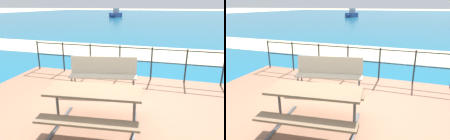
# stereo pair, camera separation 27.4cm
# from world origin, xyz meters

# --- Properties ---
(ground_plane) EXTENTS (240.00, 240.00, 0.00)m
(ground_plane) POSITION_xyz_m (0.00, 0.00, 0.00)
(ground_plane) COLOR beige
(patio_paving) EXTENTS (6.40, 5.20, 0.06)m
(patio_paving) POSITION_xyz_m (0.00, 0.00, 0.03)
(patio_paving) COLOR #996B51
(patio_paving) RESTS_ON ground
(sea_water) EXTENTS (90.00, 90.00, 0.01)m
(sea_water) POSITION_xyz_m (0.00, 40.00, 0.01)
(sea_water) COLOR #196B8E
(sea_water) RESTS_ON ground
(beach_strip) EXTENTS (54.02, 3.49, 0.01)m
(beach_strip) POSITION_xyz_m (0.00, 6.27, 0.01)
(beach_strip) COLOR beige
(beach_strip) RESTS_ON ground
(picnic_table) EXTENTS (1.80, 1.51, 0.78)m
(picnic_table) POSITION_xyz_m (0.25, -0.50, 0.64)
(picnic_table) COLOR #7A6047
(picnic_table) RESTS_ON patio_paving
(park_bench) EXTENTS (1.78, 0.74, 0.91)m
(park_bench) POSITION_xyz_m (-0.15, 1.21, 0.60)
(park_bench) COLOR #BCAD93
(park_bench) RESTS_ON patio_paving
(railing_fence) EXTENTS (5.94, 0.04, 0.99)m
(railing_fence) POSITION_xyz_m (0.00, 2.43, 0.67)
(railing_fence) COLOR #1E2328
(railing_fence) RESTS_ON patio_paving
(boat_near) EXTENTS (1.92, 3.47, 1.59)m
(boat_near) POSITION_xyz_m (-8.70, 34.73, 0.53)
(boat_near) COLOR #2D478C
(boat_near) RESTS_ON sea_water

